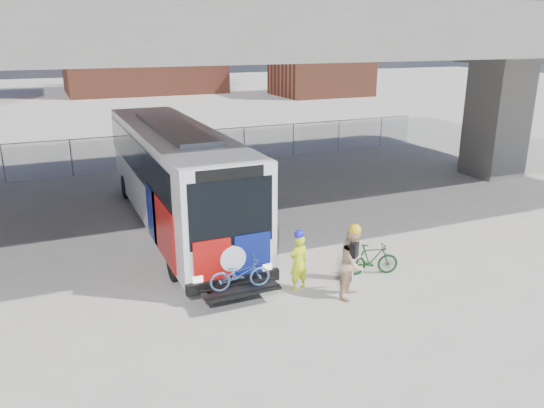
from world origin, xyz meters
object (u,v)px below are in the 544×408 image
bollard (348,257)px  bike_parked (372,259)px  cyclist_hivis (299,261)px  cyclist_tan (353,263)px  bus (175,169)px

bollard → bike_parked: bearing=0.0°
cyclist_hivis → cyclist_tan: cyclist_tan is taller
bollard → bike_parked: (0.80, 0.00, -0.21)m
bollard → cyclist_tan: size_ratio=0.62×
bus → cyclist_hivis: bus is taller
bollard → cyclist_tan: cyclist_tan is taller
cyclist_tan → bike_parked: bearing=-1.8°
bus → bike_parked: size_ratio=8.30×
bus → cyclist_hivis: (1.77, -6.34, -1.28)m
bollard → bike_parked: bollard is taller
bus → cyclist_tan: (2.90, -7.27, -1.15)m
cyclist_tan → bike_parked: (1.22, 0.93, -0.49)m
bollard → cyclist_hivis: bearing=180.0°
bus → bollard: 7.30m
cyclist_tan → cyclist_hivis: bearing=101.6°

